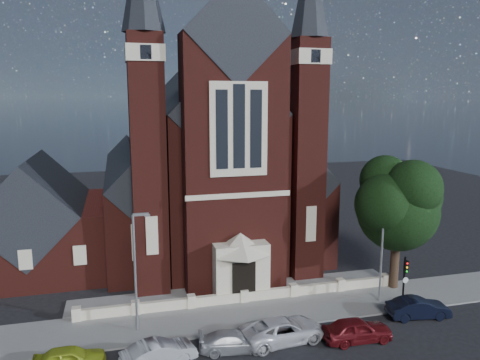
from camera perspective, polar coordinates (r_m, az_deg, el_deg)
The scene contains 16 objects.
ground at distance 44.27m, azimuth -2.49°, elevation -10.22°, with size 120.00×120.00×0.00m, color black.
pavement_strip at distance 34.90m, azimuth 1.36°, elevation -16.04°, with size 60.00×5.00×0.12m, color slate.
forecourt_paving at distance 38.40m, azimuth -0.35°, elevation -13.50°, with size 26.00×3.00×0.14m, color slate.
forecourt_wall at distance 36.64m, azimuth 0.46°, elevation -14.71°, with size 24.00×0.40×0.90m, color beige.
church at distance 49.82m, azimuth -4.52°, elevation 1.78°, with size 20.01×34.90×29.20m.
parish_hall at distance 45.60m, azimuth -23.52°, elevation -5.18°, with size 12.00×12.20×10.24m.
street_tree at distance 38.81m, azimuth 19.07°, elevation -2.98°, with size 6.40×6.60×10.70m.
street_lamp_left at distance 31.49m, azimuth -12.53°, elevation -10.17°, with size 1.16×0.22×8.09m.
street_lamp_right at distance 36.70m, azimuth 17.06°, elevation -7.43°, with size 1.16×0.22×8.09m.
traffic_signal at distance 36.59m, azimuth 19.45°, elevation -10.96°, with size 0.28×0.42×4.00m.
car_lime_van at distance 30.12m, azimuth -20.06°, elevation -19.76°, with size 1.62×4.01×1.37m, color #A7BD25.
car_silver_a at distance 29.32m, azimuth -9.88°, elevation -20.06°, with size 1.53×4.38×1.44m, color #9EA1A5.
car_silver_b at distance 30.28m, azimuth -0.83°, elevation -19.08°, with size 1.73×4.24×1.23m, color #9C9EA3.
car_white_suv at distance 31.34m, azimuth 5.30°, elevation -17.74°, with size 2.52×5.47×1.52m, color white.
car_dark_red at distance 32.11m, azimuth 14.08°, elevation -17.29°, with size 1.81×4.49×1.53m, color maroon.
car_navy at distance 36.36m, azimuth 20.91°, elevation -14.37°, with size 1.52×4.36×1.44m, color black.
Camera 1 is at (-8.78, -25.57, 15.39)m, focal length 35.00 mm.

